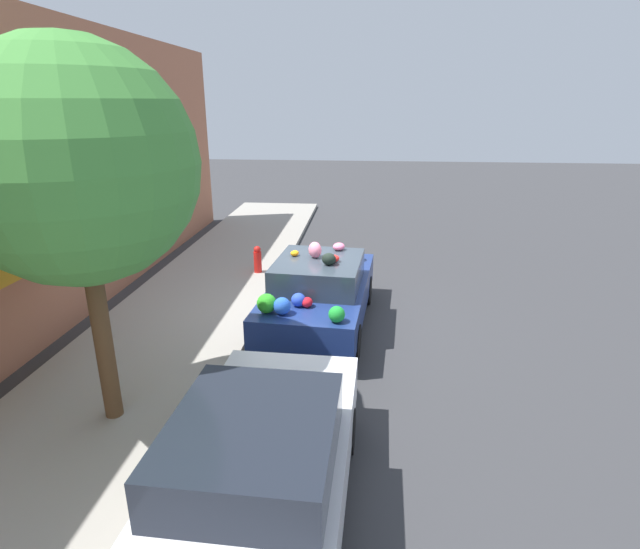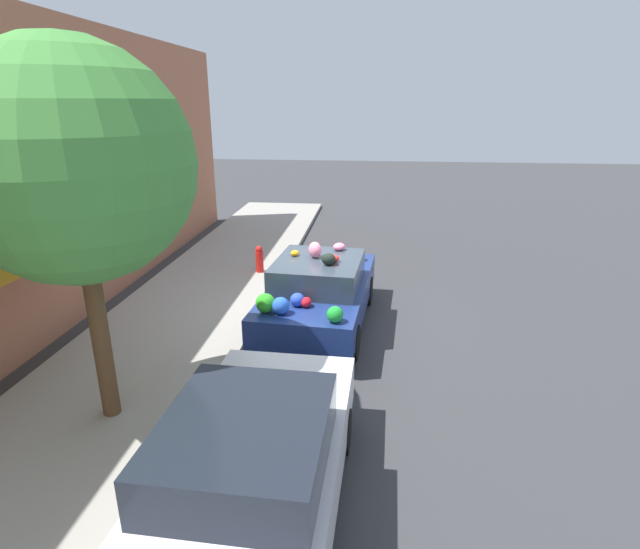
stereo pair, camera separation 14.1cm
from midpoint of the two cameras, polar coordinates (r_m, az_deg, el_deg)
ground_plane at (r=10.32m, az=-0.58°, el=-5.67°), size 60.00×60.00×0.00m
sidewalk_curb at (r=10.92m, az=-14.84°, el=-4.51°), size 24.00×3.20×0.14m
building_facade at (r=11.05m, az=-27.39°, el=9.70°), size 18.00×1.20×5.92m
street_tree at (r=6.77m, az=-25.84°, el=11.21°), size 2.94×2.94×4.96m
fire_hydrant at (r=12.97m, az=-6.63°, el=1.76°), size 0.20×0.20×0.70m
art_car at (r=9.95m, az=0.34°, el=-1.87°), size 4.30×2.15×1.76m
parked_car_plain at (r=5.56m, az=-7.14°, el=-21.30°), size 4.34×1.94×1.45m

